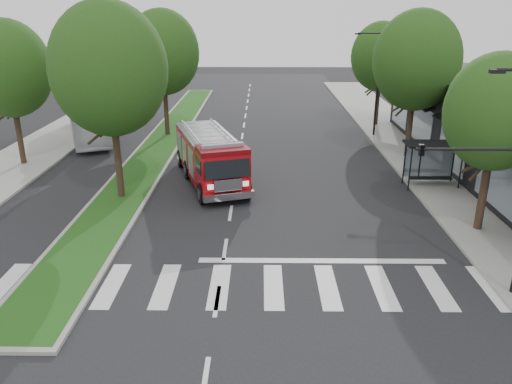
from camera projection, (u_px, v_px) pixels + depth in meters
ground at (225, 249)px, 21.24m from camera, size 140.00×140.00×0.00m
sidewalk_right at (440, 175)px, 30.46m from camera, size 5.00×80.00×0.15m
sidewalk_left at (2, 173)px, 30.75m from camera, size 5.00×80.00×0.15m
median at (163, 141)px, 38.16m from camera, size 3.00×50.00×0.15m
bus_shelter at (433, 152)px, 28.06m from camera, size 3.20×1.60×2.61m
tree_right_near at (497, 112)px, 21.09m from camera, size 4.40×4.40×8.05m
tree_right_mid at (417, 61)px, 32.00m from camera, size 5.60×5.60×9.72m
tree_right_far at (381, 57)px, 41.61m from camera, size 5.00×5.00×8.73m
tree_median_near at (109, 69)px, 24.57m from camera, size 5.80×5.80×10.16m
tree_median_far at (163, 52)px, 37.81m from camera, size 5.60×5.60×9.72m
tree_left_mid at (8, 69)px, 30.51m from camera, size 5.20×5.20×9.16m
streetlight_right_near at (509, 171)px, 16.24m from camera, size 4.08×0.22×8.00m
streetlight_right_far at (376, 80)px, 38.34m from camera, size 2.11×0.20×8.00m
fire_engine at (210, 157)px, 29.07m from camera, size 5.24×9.26×3.08m
city_bus at (88, 119)px, 38.89m from camera, size 6.48×11.14×3.06m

